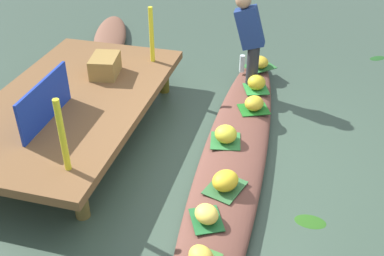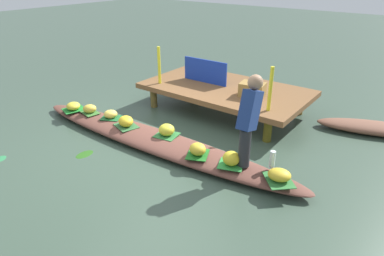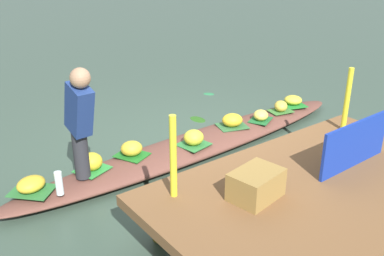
# 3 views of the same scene
# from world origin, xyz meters

# --- Properties ---
(canal_water) EXTENTS (40.00, 40.00, 0.00)m
(canal_water) POSITION_xyz_m (0.00, 0.00, 0.00)
(canal_water) COLOR #36493B
(canal_water) RESTS_ON ground
(dock_platform) EXTENTS (3.20, 1.80, 0.50)m
(dock_platform) POSITION_xyz_m (0.14, 1.97, 0.43)
(dock_platform) COLOR brown
(dock_platform) RESTS_ON ground
(vendor_boat) EXTENTS (5.28, 0.91, 0.18)m
(vendor_boat) POSITION_xyz_m (0.00, 0.00, 0.09)
(vendor_boat) COLOR brown
(vendor_boat) RESTS_ON ground
(leaf_mat_0) EXTENTS (0.42, 0.39, 0.01)m
(leaf_mat_0) POSITION_xyz_m (-1.07, 0.05, 0.19)
(leaf_mat_0) COLOR #1E602D
(leaf_mat_0) RESTS_ON vendor_boat
(banana_bunch_0) EXTENTS (0.32, 0.31, 0.15)m
(banana_bunch_0) POSITION_xyz_m (-1.07, 0.05, 0.26)
(banana_bunch_0) COLOR #F5CF4F
(banana_bunch_0) RESTS_ON vendor_boat
(leaf_mat_1) EXTENTS (0.38, 0.31, 0.01)m
(leaf_mat_1) POSITION_xyz_m (-1.56, -0.03, 0.19)
(leaf_mat_1) COLOR #3A7230
(leaf_mat_1) RESTS_ON vendor_boat
(banana_bunch_1) EXTENTS (0.31, 0.31, 0.16)m
(banana_bunch_1) POSITION_xyz_m (-1.56, -0.03, 0.27)
(banana_bunch_1) COLOR gold
(banana_bunch_1) RESTS_ON vendor_boat
(leaf_mat_2) EXTENTS (0.43, 0.46, 0.01)m
(leaf_mat_2) POSITION_xyz_m (-1.94, -0.12, 0.19)
(leaf_mat_2) COLOR #1F7729
(leaf_mat_2) RESTS_ON vendor_boat
(banana_bunch_2) EXTENTS (0.37, 0.37, 0.14)m
(banana_bunch_2) POSITION_xyz_m (-1.94, -0.12, 0.26)
(banana_bunch_2) COLOR gold
(banana_bunch_2) RESTS_ON vendor_boat
(leaf_mat_3) EXTENTS (0.42, 0.41, 0.01)m
(leaf_mat_3) POSITION_xyz_m (1.48, -0.03, 0.19)
(leaf_mat_3) COLOR #2B8537
(leaf_mat_3) RESTS_ON vendor_boat
(banana_bunch_3) EXTENTS (0.33, 0.33, 0.20)m
(banana_bunch_3) POSITION_xyz_m (1.48, -0.03, 0.29)
(banana_bunch_3) COLOR gold
(banana_bunch_3) RESTS_ON vendor_boat
(leaf_mat_4) EXTENTS (0.47, 0.42, 0.01)m
(leaf_mat_4) POSITION_xyz_m (-0.60, -0.03, 0.19)
(leaf_mat_4) COLOR #2F6233
(leaf_mat_4) RESTS_ON vendor_boat
(banana_bunch_4) EXTENTS (0.36, 0.34, 0.18)m
(banana_bunch_4) POSITION_xyz_m (-0.60, -0.03, 0.28)
(banana_bunch_4) COLOR gold
(banana_bunch_4) RESTS_ON vendor_boat
(leaf_mat_5) EXTENTS (0.40, 0.39, 0.01)m
(leaf_mat_5) POSITION_xyz_m (0.18, 0.13, 0.19)
(leaf_mat_5) COLOR #2C7035
(leaf_mat_5) RESTS_ON vendor_boat
(banana_bunch_5) EXTENTS (0.34, 0.33, 0.19)m
(banana_bunch_5) POSITION_xyz_m (0.18, 0.13, 0.28)
(banana_bunch_5) COLOR gold
(banana_bunch_5) RESTS_ON vendor_boat
(leaf_mat_6) EXTENTS (0.42, 0.45, 0.01)m
(leaf_mat_6) POSITION_xyz_m (0.95, -0.08, 0.19)
(leaf_mat_6) COLOR #1D681F
(leaf_mat_6) RESTS_ON vendor_boat
(banana_bunch_6) EXTENTS (0.32, 0.30, 0.18)m
(banana_bunch_6) POSITION_xyz_m (0.95, -0.08, 0.28)
(banana_bunch_6) COLOR gold
(banana_bunch_6) RESTS_ON vendor_boat
(leaf_mat_7) EXTENTS (0.51, 0.52, 0.01)m
(leaf_mat_7) POSITION_xyz_m (2.16, 0.02, 0.19)
(leaf_mat_7) COLOR #2B6C31
(leaf_mat_7) RESTS_ON vendor_boat
(banana_bunch_7) EXTENTS (0.35, 0.32, 0.15)m
(banana_bunch_7) POSITION_xyz_m (2.16, 0.02, 0.26)
(banana_bunch_7) COLOR gold
(banana_bunch_7) RESTS_ON vendor_boat
(vendor_person) EXTENTS (0.20, 0.42, 1.24)m
(vendor_person) POSITION_xyz_m (1.62, 0.13, 0.89)
(vendor_person) COLOR #28282D
(vendor_person) RESTS_ON vendor_boat
(water_bottle) EXTENTS (0.08, 0.08, 0.25)m
(water_bottle) POSITION_xyz_m (1.96, 0.25, 0.31)
(water_bottle) COLOR silver
(water_bottle) RESTS_ON vendor_boat
(market_banner) EXTENTS (1.00, 0.05, 0.47)m
(market_banner) POSITION_xyz_m (-0.36, 1.97, 0.73)
(market_banner) COLOR #163199
(market_banner) RESTS_ON dock_platform
(railing_post_west) EXTENTS (0.06, 0.06, 0.74)m
(railing_post_west) POSITION_xyz_m (-1.06, 1.37, 0.87)
(railing_post_west) COLOR yellow
(railing_post_west) RESTS_ON dock_platform
(railing_post_east) EXTENTS (0.06, 0.06, 0.74)m
(railing_post_east) POSITION_xyz_m (1.34, 1.37, 0.87)
(railing_post_east) COLOR yellow
(railing_post_east) RESTS_ON dock_platform
(produce_crate) EXTENTS (0.49, 0.39, 0.25)m
(produce_crate) POSITION_xyz_m (0.80, 1.82, 0.62)
(produce_crate) COLOR olive
(produce_crate) RESTS_ON dock_platform
(drifting_plant_0) EXTENTS (0.23, 0.25, 0.01)m
(drifting_plant_0) POSITION_xyz_m (-1.57, -1.73, 0.00)
(drifting_plant_0) COLOR #2B7845
(drifting_plant_0) RESTS_ON ground
(drifting_plant_2) EXTENTS (0.19, 0.30, 0.01)m
(drifting_plant_2) POSITION_xyz_m (-0.65, -0.88, 0.00)
(drifting_plant_2) COLOR #265618
(drifting_plant_2) RESTS_ON ground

